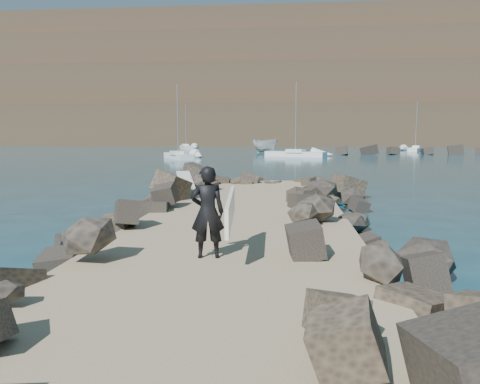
{
  "coord_description": "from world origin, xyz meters",
  "views": [
    {
      "loc": [
        1.19,
        -13.3,
        3.07
      ],
      "look_at": [
        0.0,
        -1.0,
        1.5
      ],
      "focal_mm": 35.0,
      "sensor_mm": 36.0,
      "label": 1
    }
  ],
  "objects_px": {
    "surfer_with_board": "(211,212)",
    "sailboat_d": "(415,149)",
    "surfboard_resting": "(185,183)",
    "boat_imported": "(265,146)"
  },
  "relations": [
    {
      "from": "boat_imported",
      "to": "sailboat_d",
      "type": "relative_size",
      "value": 0.69
    },
    {
      "from": "boat_imported",
      "to": "surfer_with_board",
      "type": "xyz_separation_m",
      "value": [
        1.59,
        -62.73,
        0.41
      ]
    },
    {
      "from": "sailboat_d",
      "to": "boat_imported",
      "type": "bearing_deg",
      "value": -159.55
    },
    {
      "from": "surfboard_resting",
      "to": "boat_imported",
      "type": "height_order",
      "value": "boat_imported"
    },
    {
      "from": "surfboard_resting",
      "to": "sailboat_d",
      "type": "height_order",
      "value": "sailboat_d"
    },
    {
      "from": "boat_imported",
      "to": "surfboard_resting",
      "type": "bearing_deg",
      "value": -128.19
    },
    {
      "from": "surfboard_resting",
      "to": "surfer_with_board",
      "type": "relative_size",
      "value": 1.0
    },
    {
      "from": "boat_imported",
      "to": "sailboat_d",
      "type": "distance_m",
      "value": 26.39
    },
    {
      "from": "boat_imported",
      "to": "sailboat_d",
      "type": "bearing_deg",
      "value": -16.63
    },
    {
      "from": "surfer_with_board",
      "to": "sailboat_d",
      "type": "xyz_separation_m",
      "value": [
        23.12,
        71.94,
        -1.17
      ]
    }
  ]
}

